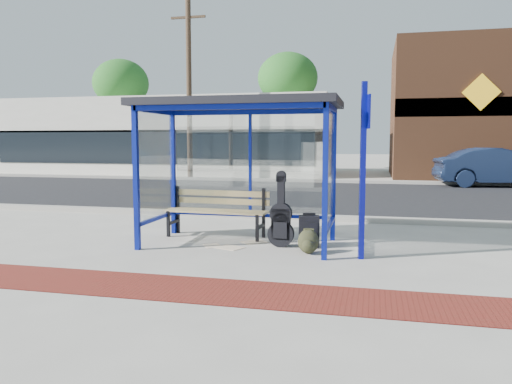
% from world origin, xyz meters
% --- Properties ---
extents(ground, '(120.00, 120.00, 0.00)m').
position_xyz_m(ground, '(0.00, 0.00, 0.00)').
color(ground, '#B2ADA0').
rests_on(ground, ground).
extents(brick_paver_strip, '(60.00, 1.00, 0.01)m').
position_xyz_m(brick_paver_strip, '(0.00, -2.60, 0.01)').
color(brick_paver_strip, maroon).
rests_on(brick_paver_strip, ground).
extents(curb_near, '(60.00, 0.25, 0.12)m').
position_xyz_m(curb_near, '(0.00, 2.90, 0.06)').
color(curb_near, gray).
rests_on(curb_near, ground).
extents(street_asphalt, '(60.00, 10.00, 0.00)m').
position_xyz_m(street_asphalt, '(0.00, 8.00, 0.00)').
color(street_asphalt, black).
rests_on(street_asphalt, ground).
extents(curb_far, '(60.00, 0.25, 0.12)m').
position_xyz_m(curb_far, '(0.00, 13.10, 0.06)').
color(curb_far, gray).
rests_on(curb_far, ground).
extents(far_sidewalk, '(60.00, 4.00, 0.01)m').
position_xyz_m(far_sidewalk, '(0.00, 15.00, 0.00)').
color(far_sidewalk, '#B2ADA0').
rests_on(far_sidewalk, ground).
extents(bus_shelter, '(3.30, 1.80, 2.42)m').
position_xyz_m(bus_shelter, '(0.00, 0.07, 2.07)').
color(bus_shelter, navy).
rests_on(bus_shelter, ground).
extents(storefront_white, '(18.00, 6.04, 4.00)m').
position_xyz_m(storefront_white, '(-9.00, 17.99, 2.00)').
color(storefront_white, silver).
rests_on(storefront_white, ground).
extents(storefront_brown, '(10.00, 7.08, 6.40)m').
position_xyz_m(storefront_brown, '(8.00, 18.49, 3.20)').
color(storefront_brown, '#59331E').
rests_on(storefront_brown, ground).
extents(tree_left, '(3.60, 3.60, 7.03)m').
position_xyz_m(tree_left, '(-14.00, 22.00, 5.45)').
color(tree_left, '#4C3826').
rests_on(tree_left, ground).
extents(tree_mid, '(3.60, 3.60, 7.03)m').
position_xyz_m(tree_mid, '(-3.00, 22.00, 5.45)').
color(tree_mid, '#4C3826').
rests_on(tree_mid, ground).
extents(utility_pole_west, '(1.60, 0.24, 8.00)m').
position_xyz_m(utility_pole_west, '(-6.00, 13.40, 4.11)').
color(utility_pole_west, '#4C3826').
rests_on(utility_pole_west, ground).
extents(bench, '(1.93, 0.57, 0.90)m').
position_xyz_m(bench, '(-0.60, 0.62, 0.51)').
color(bench, black).
rests_on(bench, ground).
extents(guitar_bag, '(0.43, 0.13, 1.19)m').
position_xyz_m(guitar_bag, '(0.71, -0.00, 0.43)').
color(guitar_bag, black).
rests_on(guitar_bag, ground).
extents(suitcase, '(0.36, 0.27, 0.58)m').
position_xyz_m(suitcase, '(1.17, 0.06, 0.27)').
color(suitcase, black).
rests_on(suitcase, ground).
extents(backpack, '(0.35, 0.32, 0.39)m').
position_xyz_m(backpack, '(1.22, -0.40, 0.19)').
color(backpack, '#272916').
rests_on(backpack, ground).
extents(sign_post, '(0.14, 0.32, 2.60)m').
position_xyz_m(sign_post, '(2.03, -0.56, 1.46)').
color(sign_post, '#0C118E').
rests_on(sign_post, ground).
extents(newspaper_a, '(0.41, 0.43, 0.01)m').
position_xyz_m(newspaper_a, '(-0.42, -0.20, 0.00)').
color(newspaper_a, white).
rests_on(newspaper_a, ground).
extents(newspaper_b, '(0.51, 0.46, 0.01)m').
position_xyz_m(newspaper_b, '(-0.09, -0.28, 0.00)').
color(newspaper_b, white).
rests_on(newspaper_b, ground).
extents(newspaper_c, '(0.51, 0.50, 0.01)m').
position_xyz_m(newspaper_c, '(0.20, 0.25, 0.00)').
color(newspaper_c, white).
rests_on(newspaper_c, ground).
extents(parked_car, '(4.67, 2.08, 1.49)m').
position_xyz_m(parked_car, '(6.78, 12.72, 0.75)').
color(parked_car, '#16223F').
rests_on(parked_car, ground).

